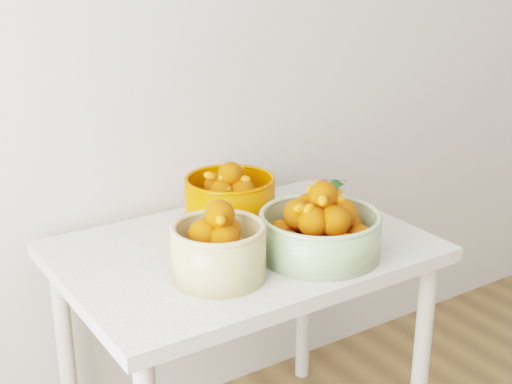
% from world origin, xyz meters
% --- Properties ---
extents(table, '(1.00, 0.70, 0.75)m').
position_xyz_m(table, '(-0.23, 1.60, 0.65)').
color(table, silver).
rests_on(table, ground).
extents(bowl_cream, '(0.25, 0.25, 0.21)m').
position_xyz_m(bowl_cream, '(-0.38, 1.46, 0.83)').
color(bowl_cream, tan).
rests_on(bowl_cream, table).
extents(bowl_green, '(0.42, 0.42, 0.21)m').
position_xyz_m(bowl_green, '(-0.09, 1.43, 0.82)').
color(bowl_green, '#94B781').
rests_on(bowl_green, table).
extents(bowl_orange, '(0.29, 0.29, 0.19)m').
position_xyz_m(bowl_orange, '(-0.17, 1.76, 0.83)').
color(bowl_orange, '#C64900').
rests_on(bowl_orange, table).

